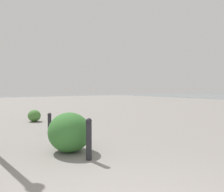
{
  "coord_description": "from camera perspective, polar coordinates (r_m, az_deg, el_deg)",
  "views": [
    {
      "loc": [
        -1.6,
        1.27,
        1.5
      ],
      "look_at": [
        8.36,
        -5.43,
        1.06
      ],
      "focal_mm": 35.28,
      "sensor_mm": 36.0,
      "label": 1
    }
  ],
  "objects": [
    {
      "name": "bollard_near",
      "position": [
        4.66,
        -6.03,
        -10.82
      ],
      "size": [
        0.13,
        0.13,
        0.88
      ],
      "color": "#232328",
      "rests_on": "ground"
    },
    {
      "name": "bollard_mid",
      "position": [
        7.65,
        -15.88,
        -6.58
      ],
      "size": [
        0.13,
        0.13,
        0.67
      ],
      "color": "#232328",
      "rests_on": "ground"
    },
    {
      "name": "shrub_low",
      "position": [
        5.32,
        -11.0,
        -9.16
      ],
      "size": [
        1.08,
        0.98,
        0.92
      ],
      "color": "#387533",
      "rests_on": "ground"
    },
    {
      "name": "shrub_round",
      "position": [
        10.42,
        -19.5,
        -4.84
      ],
      "size": [
        0.61,
        0.55,
        0.52
      ],
      "color": "#477F38",
      "rests_on": "ground"
    }
  ]
}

